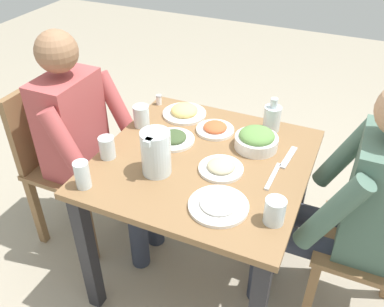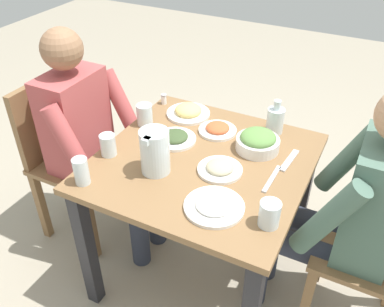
% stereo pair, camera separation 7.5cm
% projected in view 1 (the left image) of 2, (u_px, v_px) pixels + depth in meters
% --- Properties ---
extents(ground_plane, '(8.00, 8.00, 0.00)m').
position_uv_depth(ground_plane, '(201.00, 269.00, 2.19)').
color(ground_plane, '#9E937F').
extents(dining_table, '(0.88, 0.88, 0.72)m').
position_uv_depth(dining_table, '(203.00, 181.00, 1.84)').
color(dining_table, olive).
rests_on(dining_table, ground_plane).
extents(chair_far, '(0.40, 0.40, 0.89)m').
position_uv_depth(chair_far, '(60.00, 155.00, 2.16)').
color(chair_far, olive).
rests_on(chair_far, ground_plane).
extents(diner_near, '(0.48, 0.53, 1.19)m').
position_uv_depth(diner_near, '(347.00, 202.00, 1.65)').
color(diner_near, '#4C6B5B').
rests_on(diner_near, ground_plane).
extents(diner_far, '(0.48, 0.53, 1.19)m').
position_uv_depth(diner_far, '(89.00, 141.00, 2.01)').
color(diner_far, '#B24C4C').
rests_on(diner_far, ground_plane).
extents(water_pitcher, '(0.16, 0.12, 0.19)m').
position_uv_depth(water_pitcher, '(156.00, 152.00, 1.64)').
color(water_pitcher, silver).
rests_on(water_pitcher, dining_table).
extents(salad_bowl, '(0.19, 0.19, 0.09)m').
position_uv_depth(salad_bowl, '(257.00, 139.00, 1.82)').
color(salad_bowl, white).
rests_on(salad_bowl, dining_table).
extents(plate_beans, '(0.19, 0.19, 0.04)m').
position_uv_depth(plate_beans, '(221.00, 167.00, 1.70)').
color(plate_beans, white).
rests_on(plate_beans, dining_table).
extents(plate_dolmas, '(0.19, 0.19, 0.04)m').
position_uv_depth(plate_dolmas, '(173.00, 138.00, 1.87)').
color(plate_dolmas, white).
rests_on(plate_dolmas, dining_table).
extents(plate_yoghurt, '(0.23, 0.23, 0.04)m').
position_uv_depth(plate_yoghurt, '(219.00, 204.00, 1.52)').
color(plate_yoghurt, white).
rests_on(plate_yoghurt, dining_table).
extents(plate_fries, '(0.22, 0.22, 0.06)m').
position_uv_depth(plate_fries, '(184.00, 112.00, 2.06)').
color(plate_fries, white).
rests_on(plate_fries, dining_table).
extents(plate_rice_curry, '(0.18, 0.18, 0.04)m').
position_uv_depth(plate_rice_curry, '(215.00, 128.00, 1.94)').
color(plate_rice_curry, white).
rests_on(plate_rice_curry, dining_table).
extents(water_glass_far_left, '(0.06, 0.06, 0.11)m').
position_uv_depth(water_glass_far_left, '(82.00, 175.00, 1.59)').
color(water_glass_far_left, silver).
rests_on(water_glass_far_left, dining_table).
extents(water_glass_far_right, '(0.07, 0.07, 0.10)m').
position_uv_depth(water_glass_far_right, '(107.00, 147.00, 1.76)').
color(water_glass_far_right, silver).
rests_on(water_glass_far_right, dining_table).
extents(water_glass_by_pitcher, '(0.08, 0.08, 0.10)m').
position_uv_depth(water_glass_by_pitcher, '(275.00, 211.00, 1.44)').
color(water_glass_by_pitcher, silver).
rests_on(water_glass_by_pitcher, dining_table).
extents(water_glass_near_left, '(0.08, 0.08, 0.10)m').
position_uv_depth(water_glass_near_left, '(141.00, 116.00, 1.96)').
color(water_glass_near_left, silver).
rests_on(water_glass_near_left, dining_table).
extents(oil_carafe, '(0.08, 0.08, 0.16)m').
position_uv_depth(oil_carafe, '(272.00, 119.00, 1.93)').
color(oil_carafe, silver).
rests_on(oil_carafe, dining_table).
extents(salt_shaker, '(0.03, 0.03, 0.05)m').
position_uv_depth(salt_shaker, '(159.00, 100.00, 2.15)').
color(salt_shaker, white).
rests_on(salt_shaker, dining_table).
extents(fork_near, '(0.17, 0.04, 0.01)m').
position_uv_depth(fork_near, '(289.00, 157.00, 1.77)').
color(fork_near, silver).
rests_on(fork_near, dining_table).
extents(knife_near, '(0.19, 0.02, 0.01)m').
position_uv_depth(knife_near, '(273.00, 176.00, 1.67)').
color(knife_near, silver).
rests_on(knife_near, dining_table).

